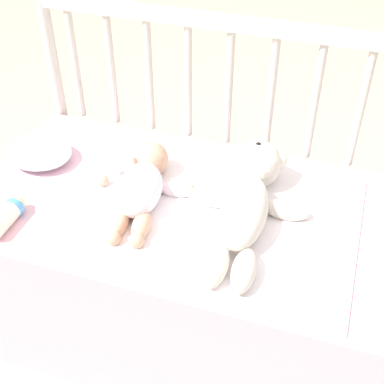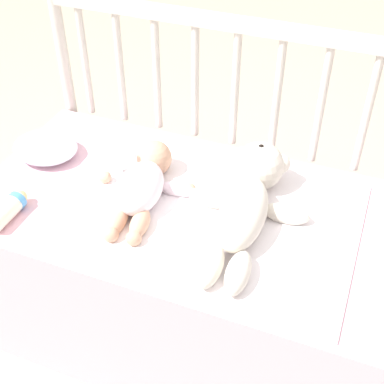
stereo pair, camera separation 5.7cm
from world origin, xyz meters
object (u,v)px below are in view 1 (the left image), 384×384
baby (142,185)px  baby_bottle (6,216)px  teddy_bear (248,196)px  small_pillow (39,152)px

baby → baby_bottle: bearing=-145.3°
teddy_bear → small_pillow: (-0.62, 0.03, -0.02)m
small_pillow → teddy_bear: bearing=-2.8°
baby → baby_bottle: baby is taller
baby → small_pillow: baby is taller
baby_bottle → small_pillow: bearing=103.0°
baby → baby_bottle: size_ratio=2.58×
teddy_bear → baby_bottle: teddy_bear is taller
baby → teddy_bear: bearing=6.9°
baby → small_pillow: bearing=169.6°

